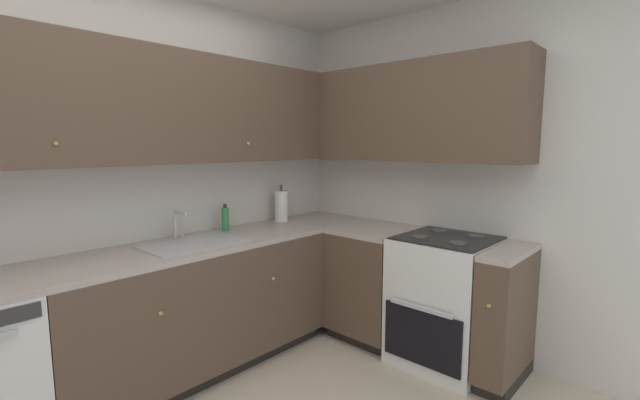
# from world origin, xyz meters

# --- Properties ---
(wall_back) EXTENTS (4.03, 0.05, 2.52)m
(wall_back) POSITION_xyz_m (0.00, 1.47, 1.26)
(wall_back) COLOR silver
(wall_back) RESTS_ON ground_plane
(wall_right) EXTENTS (0.05, 2.99, 2.52)m
(wall_right) POSITION_xyz_m (1.99, 0.00, 1.26)
(wall_right) COLOR silver
(wall_right) RESTS_ON ground_plane
(lower_cabinets_back) EXTENTS (1.84, 0.62, 0.85)m
(lower_cabinets_back) POSITION_xyz_m (0.44, 1.15, 0.43)
(lower_cabinets_back) COLOR brown
(lower_cabinets_back) RESTS_ON ground_plane
(countertop_back) EXTENTS (3.05, 0.60, 0.03)m
(countertop_back) POSITION_xyz_m (0.44, 1.15, 0.87)
(countertop_back) COLOR #B7A89E
(countertop_back) RESTS_ON lower_cabinets_back
(lower_cabinets_right) EXTENTS (0.62, 1.39, 0.85)m
(lower_cabinets_right) POSITION_xyz_m (1.67, 0.30, 0.43)
(lower_cabinets_right) COLOR brown
(lower_cabinets_right) RESTS_ON ground_plane
(countertop_right) EXTENTS (0.60, 1.39, 0.03)m
(countertop_right) POSITION_xyz_m (1.66, 0.30, 0.87)
(countertop_right) COLOR #B7A89E
(countertop_right) RESTS_ON lower_cabinets_right
(oven_range) EXTENTS (0.68, 0.62, 1.03)m
(oven_range) POSITION_xyz_m (1.68, -0.03, 0.45)
(oven_range) COLOR white
(oven_range) RESTS_ON ground_plane
(upper_cabinets_back) EXTENTS (2.73, 0.34, 0.71)m
(upper_cabinets_back) POSITION_xyz_m (0.28, 1.29, 1.75)
(upper_cabinets_back) COLOR brown
(upper_cabinets_right) EXTENTS (0.32, 1.94, 0.71)m
(upper_cabinets_right) POSITION_xyz_m (1.80, 0.48, 1.75)
(upper_cabinets_right) COLOR brown
(sink) EXTENTS (0.63, 0.40, 0.10)m
(sink) POSITION_xyz_m (0.42, 1.12, 0.84)
(sink) COLOR #B7B7BC
(sink) RESTS_ON countertop_back
(faucet) EXTENTS (0.07, 0.16, 0.20)m
(faucet) POSITION_xyz_m (0.43, 1.32, 1.00)
(faucet) COLOR silver
(faucet) RESTS_ON countertop_back
(soap_bottle) EXTENTS (0.05, 0.05, 0.20)m
(soap_bottle) POSITION_xyz_m (0.81, 1.33, 0.97)
(soap_bottle) COLOR #338C4C
(soap_bottle) RESTS_ON countertop_back
(paper_towel_roll) EXTENTS (0.11, 0.11, 0.32)m
(paper_towel_roll) POSITION_xyz_m (1.36, 1.31, 1.01)
(paper_towel_roll) COLOR white
(paper_towel_roll) RESTS_ON countertop_back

